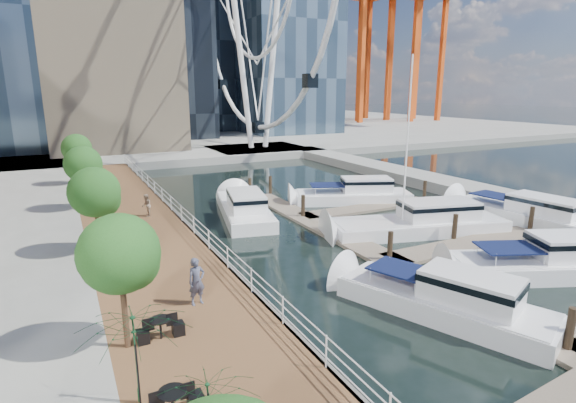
# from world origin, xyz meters

# --- Properties ---
(ground) EXTENTS (520.00, 520.00, 0.00)m
(ground) POSITION_xyz_m (0.00, 0.00, 0.00)
(ground) COLOR black
(ground) RESTS_ON ground
(boardwalk) EXTENTS (6.00, 60.00, 1.00)m
(boardwalk) POSITION_xyz_m (-9.00, 15.00, 0.50)
(boardwalk) COLOR brown
(boardwalk) RESTS_ON ground
(seawall) EXTENTS (0.25, 60.00, 1.00)m
(seawall) POSITION_xyz_m (-6.00, 15.00, 0.50)
(seawall) COLOR #595954
(seawall) RESTS_ON ground
(land_far) EXTENTS (200.00, 114.00, 1.00)m
(land_far) POSITION_xyz_m (0.00, 102.00, 0.50)
(land_far) COLOR gray
(land_far) RESTS_ON ground
(breakwater) EXTENTS (4.00, 60.00, 1.00)m
(breakwater) POSITION_xyz_m (20.00, 20.00, 0.50)
(breakwater) COLOR gray
(breakwater) RESTS_ON ground
(pier) EXTENTS (14.00, 12.00, 1.00)m
(pier) POSITION_xyz_m (14.00, 52.00, 0.50)
(pier) COLOR gray
(pier) RESTS_ON ground
(railing) EXTENTS (0.10, 60.00, 1.05)m
(railing) POSITION_xyz_m (-6.10, 15.00, 1.52)
(railing) COLOR white
(railing) RESTS_ON boardwalk
(floating_docks) EXTENTS (16.00, 34.00, 2.60)m
(floating_docks) POSITION_xyz_m (7.97, 9.98, 0.49)
(floating_docks) COLOR #6D6051
(floating_docks) RESTS_ON ground
(port_cranes) EXTENTS (40.00, 52.00, 38.00)m
(port_cranes) POSITION_xyz_m (67.67, 95.67, 20.00)
(port_cranes) COLOR #D84C14
(port_cranes) RESTS_ON ground
(street_trees) EXTENTS (2.60, 42.60, 4.60)m
(street_trees) POSITION_xyz_m (-11.40, 14.00, 4.29)
(street_trees) COLOR #3F2B1C
(street_trees) RESTS_ON ground
(yacht_foreground) EXTENTS (11.52, 7.24, 2.15)m
(yacht_foreground) POSITION_xyz_m (9.29, 2.85, 0.00)
(yacht_foreground) COLOR white
(yacht_foreground) RESTS_ON ground
(pedestrian_near) EXTENTS (0.78, 0.59, 1.94)m
(pedestrian_near) POSITION_xyz_m (-8.45, 5.99, 1.97)
(pedestrian_near) COLOR #484B61
(pedestrian_near) RESTS_ON boardwalk
(pedestrian_mid) EXTENTS (0.69, 0.82, 1.53)m
(pedestrian_mid) POSITION_xyz_m (-7.91, 20.22, 1.77)
(pedestrian_mid) COLOR gray
(pedestrian_mid) RESTS_ON boardwalk
(pedestrian_far) EXTENTS (0.93, 0.58, 1.47)m
(pedestrian_far) POSITION_xyz_m (-9.18, 29.05, 1.73)
(pedestrian_far) COLOR #343842
(pedestrian_far) RESTS_ON boardwalk
(moored_yachts) EXTENTS (22.66, 37.70, 11.50)m
(moored_yachts) POSITION_xyz_m (8.00, 10.99, 0.00)
(moored_yachts) COLOR white
(moored_yachts) RESTS_ON ground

